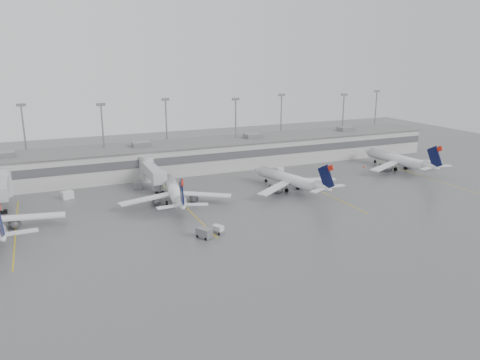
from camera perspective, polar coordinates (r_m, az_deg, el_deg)
name	(u,v)px	position (r m, az deg, el deg)	size (l,w,h in m)	color
ground	(309,232)	(92.68, 8.39, -6.28)	(260.00, 260.00, 0.00)	#4D4E50
terminal	(208,154)	(141.91, -3.93, 3.14)	(152.00, 17.00, 9.45)	#A4A5A0
light_masts	(201,126)	(145.88, -4.75, 6.59)	(142.40, 8.00, 20.60)	gray
jet_bridge_left	(2,185)	(122.60, -27.02, -0.58)	(4.00, 17.20, 7.00)	#A4A7AA
jet_bridge_right	(150,171)	(124.97, -10.89, 1.11)	(4.00, 17.20, 7.00)	#A4A7AA
stand_markings	(256,198)	(112.53, 1.97, -2.23)	(105.25, 40.00, 0.01)	#C5A80B
jet_mid_left	(175,192)	(108.55, -7.95, -1.43)	(25.54, 28.82, 9.36)	silver
jet_mid_right	(291,180)	(118.70, 6.27, 0.05)	(24.82, 28.15, 9.26)	silver
jet_far_right	(400,160)	(147.09, 18.94, 2.33)	(27.04, 30.37, 9.82)	silver
baggage_tug	(218,230)	(90.96, -2.71, -6.13)	(2.51, 2.89, 1.59)	silver
baggage_cart	(204,233)	(88.77, -4.38, -6.45)	(2.89, 3.39, 1.89)	slate
gse_uld_a	(67,195)	(119.26, -20.30, -1.72)	(2.63, 1.75, 1.86)	silver
gse_uld_b	(158,187)	(120.65, -10.00, -0.83)	(2.47, 1.65, 1.75)	silver
gse_uld_c	(280,170)	(136.58, 4.84, 1.19)	(2.24, 1.50, 1.59)	silver
gse_loader	(138,185)	(122.96, -12.27, -0.62)	(1.84, 2.95, 1.84)	slate
cone_b	(137,198)	(113.95, -12.47, -2.19)	(0.43, 0.43, 0.69)	#F72F05
cone_c	(280,180)	(127.62, 4.84, -0.03)	(0.39, 0.39, 0.62)	#F72F05
cone_d	(364,166)	(147.63, 14.86, 1.62)	(0.46, 0.46, 0.73)	#F72F05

